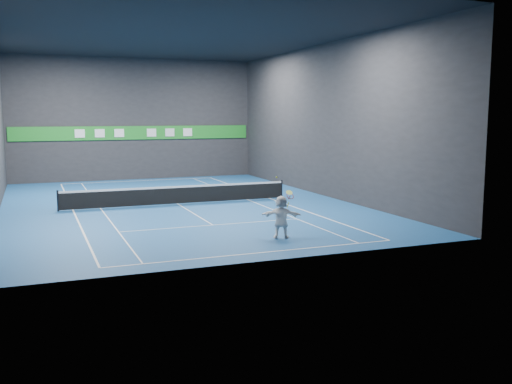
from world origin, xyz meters
name	(u,v)px	position (x,y,z in m)	size (l,w,h in m)	color
ground	(178,204)	(0.00, 0.00, 0.00)	(26.00, 26.00, 0.00)	navy
ceiling	(175,35)	(0.00, 0.00, 9.00)	(26.00, 26.00, 0.00)	black
wall_back	(135,119)	(0.00, 13.00, 4.50)	(18.00, 0.10, 9.00)	#262629
wall_front	(272,126)	(0.00, -13.00, 4.50)	(18.00, 0.10, 9.00)	#262629
wall_right	(325,121)	(9.00, 0.00, 4.50)	(0.10, 26.00, 9.00)	#262629
baseline_near	(259,253)	(0.00, -11.89, 0.00)	(10.98, 0.08, 0.01)	white
baseline_far	(139,181)	(0.00, 11.89, 0.00)	(10.98, 0.08, 0.01)	white
sideline_doubles_left	(73,210)	(-5.49, 0.00, 0.00)	(0.08, 23.78, 0.01)	white
sideline_doubles_right	(270,199)	(5.49, 0.00, 0.00)	(0.08, 23.78, 0.01)	white
sideline_singles_left	(101,209)	(-4.11, 0.00, 0.00)	(0.06, 23.78, 0.01)	white
sideline_singles_right	(248,200)	(4.11, 0.00, 0.00)	(0.06, 23.78, 0.01)	white
service_line_near	(213,225)	(0.00, -6.40, 0.00)	(8.23, 0.06, 0.01)	white
service_line_far	(154,190)	(0.00, 6.40, 0.00)	(8.23, 0.06, 0.01)	white
center_service_line	(178,204)	(0.00, 0.00, 0.00)	(0.06, 12.80, 0.01)	white
player	(281,217)	(1.73, -9.94, 0.85)	(1.58, 0.50, 1.71)	white
tennis_ball	(277,177)	(1.57, -9.84, 2.42)	(0.07, 0.07, 0.07)	#CEEC27
tennis_net	(178,194)	(0.00, 0.00, 0.54)	(12.50, 0.10, 1.07)	black
sponsor_banner	(135,133)	(0.00, 12.93, 3.50)	(17.64, 0.11, 1.00)	#1D8626
tennis_racket	(290,197)	(2.12, -9.89, 1.63)	(0.43, 0.32, 0.72)	red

